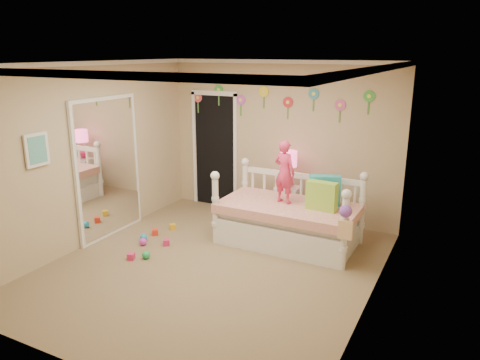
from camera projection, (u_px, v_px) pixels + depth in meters
The scene contains 18 objects.
floor at pixel (212, 267), 6.05m from camera, with size 4.00×4.50×0.01m, color #7F684C.
ceiling at pixel (209, 63), 5.34m from camera, with size 4.00×4.50×0.01m, color white.
back_wall at pixel (280, 141), 7.62m from camera, with size 4.00×0.01×2.60m, color tan.
left_wall at pixel (90, 155), 6.57m from camera, with size 0.01×4.50×2.60m, color tan.
right_wall at pixel (375, 193), 4.81m from camera, with size 0.01×4.50×2.60m, color tan.
crown_molding at pixel (209, 65), 5.35m from camera, with size 4.00×4.50×0.06m, color white, non-canonical shape.
daybed at pixel (288, 208), 6.67m from camera, with size 2.01×1.08×1.09m, color white, non-canonical shape.
pillow_turquoise at pixel (325, 190), 6.55m from camera, with size 0.43×0.15×0.43m, color teal.
pillow_lime at pixel (322, 196), 6.35m from camera, with size 0.42×0.16×0.40m, color #93CC3E.
child at pixel (285, 172), 6.59m from camera, with size 0.33×0.22×0.92m, color #ED3667.
nightstand at pixel (287, 205), 7.47m from camera, with size 0.38×0.29×0.63m, color white.
table_lamp at pixel (289, 163), 7.28m from camera, with size 0.27×0.27×0.58m.
closet_doorway at pixel (215, 149), 8.23m from camera, with size 0.90×0.04×2.07m, color black.
flower_decals at pixel (276, 102), 7.48m from camera, with size 3.40×0.02×0.50m, color #B2668C, non-canonical shape.
mirror_closet at pixel (108, 168), 6.88m from camera, with size 0.07×1.30×2.10m, color white.
wall_picture at pixel (37, 150), 5.72m from camera, with size 0.05×0.34×0.42m, color white.
hanging_bag at pixel (345, 223), 5.75m from camera, with size 0.20×0.16×0.36m, color beige, non-canonical shape.
toy_scatter at pixel (148, 239), 6.81m from camera, with size 0.80×1.30×0.11m, color #996666, non-canonical shape.
Camera 1 is at (2.84, -4.74, 2.74)m, focal length 34.52 mm.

